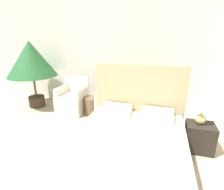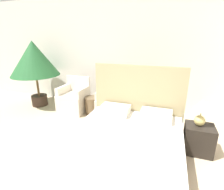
{
  "view_description": "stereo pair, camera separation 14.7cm",
  "coord_description": "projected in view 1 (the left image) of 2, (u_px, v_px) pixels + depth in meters",
  "views": [
    {
      "loc": [
        1.28,
        -1.0,
        1.88
      ],
      "look_at": [
        0.25,
        2.49,
        0.67
      ],
      "focal_mm": 28.0,
      "sensor_mm": 36.0,
      "label": 1
    },
    {
      "loc": [
        1.42,
        -0.95,
        1.88
      ],
      "look_at": [
        0.25,
        2.49,
        0.67
      ],
      "focal_mm": 28.0,
      "sensor_mm": 36.0,
      "label": 2
    }
  ],
  "objects": [
    {
      "name": "potted_palm",
      "position": [
        31.0,
        60.0,
        4.59
      ],
      "size": [
        1.29,
        1.29,
        1.8
      ],
      "color": "#38281E",
      "rests_on": "ground_plane"
    },
    {
      "name": "table_lamp",
      "position": [
        202.0,
        108.0,
        2.86
      ],
      "size": [
        0.27,
        0.27,
        0.45
      ],
      "color": "tan",
      "rests_on": "nightstand"
    },
    {
      "name": "wall_back",
      "position": [
        115.0,
        54.0,
        4.67
      ],
      "size": [
        10.0,
        0.06,
        2.9
      ],
      "color": "silver",
      "rests_on": "ground_plane"
    },
    {
      "name": "nightstand",
      "position": [
        199.0,
        137.0,
        3.0
      ],
      "size": [
        0.46,
        0.39,
        0.49
      ],
      "color": "black",
      "rests_on": "ground_plane"
    },
    {
      "name": "armchair_near_window_left",
      "position": [
        73.0,
        101.0,
        4.56
      ],
      "size": [
        0.7,
        0.66,
        0.89
      ],
      "rotation": [
        0.0,
        0.0,
        -0.02
      ],
      "color": "beige",
      "rests_on": "ground_plane"
    },
    {
      "name": "side_table",
      "position": [
        92.0,
        106.0,
        4.44
      ],
      "size": [
        0.39,
        0.39,
        0.44
      ],
      "color": "brown",
      "rests_on": "ground_plane"
    },
    {
      "name": "bed",
      "position": [
        128.0,
        148.0,
        2.62
      ],
      "size": [
        1.69,
        2.09,
        1.4
      ],
      "color": "#4C4238",
      "rests_on": "ground_plane"
    },
    {
      "name": "armchair_near_window_right",
      "position": [
        112.0,
        105.0,
        4.27
      ],
      "size": [
        0.7,
        0.66,
        0.89
      ],
      "rotation": [
        0.0,
        0.0,
        0.02
      ],
      "color": "beige",
      "rests_on": "ground_plane"
    }
  ]
}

